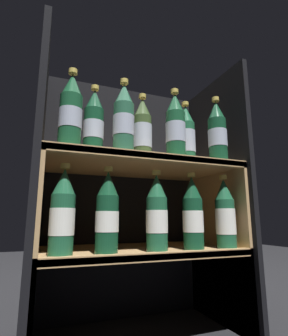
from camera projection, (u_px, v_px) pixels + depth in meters
fridge_back_wall at (123, 195)px, 1.14m from camera, size 0.72×0.02×0.98m
fridge_side_left at (36, 186)px, 0.83m from camera, size 0.02×0.41×0.98m
fridge_side_right at (218, 194)px, 1.08m from camera, size 0.02×0.41×0.98m
shelf_lower at (139, 265)px, 0.90m from camera, size 0.68×0.37×0.29m
shelf_upper at (139, 207)px, 0.94m from camera, size 0.68×0.37×0.59m
bottle_upper_front_0 at (71, 112)px, 0.78m from camera, size 0.07×0.07×0.25m
bottle_upper_front_1 at (124, 120)px, 0.84m from camera, size 0.07×0.07×0.25m
bottle_upper_front_2 at (175, 127)px, 0.90m from camera, size 0.07×0.07×0.25m
bottle_upper_front_3 at (217, 133)px, 0.96m from camera, size 0.07×0.07×0.25m
bottle_upper_back_0 at (94, 125)px, 0.88m from camera, size 0.07×0.07×0.25m
bottle_upper_back_1 at (142, 131)px, 0.94m from camera, size 0.07×0.07×0.25m
bottle_upper_back_2 at (186, 137)px, 1.00m from camera, size 0.07×0.07×0.25m
bottle_lower_front_0 at (62, 214)px, 0.72m from camera, size 0.07×0.07×0.25m
bottle_lower_front_1 at (107, 214)px, 0.76m from camera, size 0.07×0.07×0.25m
bottle_lower_front_2 at (157, 215)px, 0.82m from camera, size 0.07×0.07×0.25m
bottle_lower_front_3 at (193, 215)px, 0.86m from camera, size 0.07×0.07×0.25m
bottle_lower_front_4 at (225, 216)px, 0.91m from camera, size 0.07×0.07×0.25m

